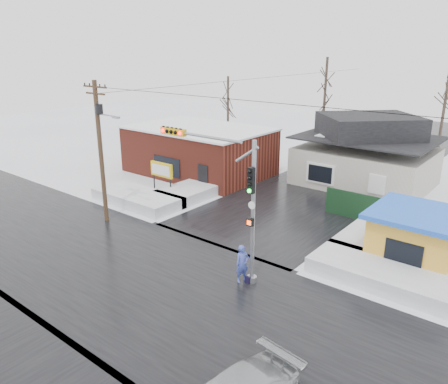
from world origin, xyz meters
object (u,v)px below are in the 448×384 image
Objects in this scene: utility_pole at (101,144)px; marquee_sign at (162,171)px; traffic_signal at (226,187)px; kiosk at (416,237)px; pedestrian at (242,264)px.

utility_pole reaches higher than marquee_sign.
marquee_sign is at bearing 150.28° from traffic_signal.
kiosk is at bearing 20.44° from utility_pole.
marquee_sign is at bearing 100.13° from utility_pole.
utility_pole is 3.53× the size of marquee_sign.
marquee_sign reaches higher than pedestrian.
pedestrian is (-5.88, -7.26, -0.52)m from kiosk.
utility_pole is 18.95m from kiosk.
marquee_sign is (-11.43, 6.53, -2.62)m from traffic_signal.
traffic_signal is 0.78× the size of utility_pole.
pedestrian is (11.55, -0.76, -4.17)m from utility_pole.
pedestrian is (12.62, -6.76, -0.98)m from marquee_sign.
kiosk is at bearing -15.65° from pedestrian.
marquee_sign is 0.55× the size of kiosk.
traffic_signal is at bearing -135.16° from kiosk.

